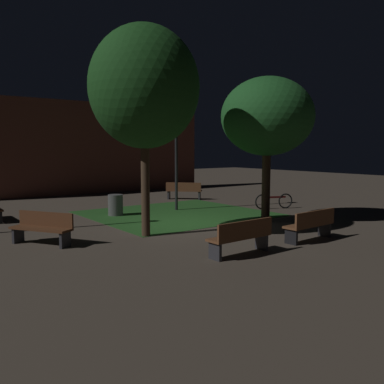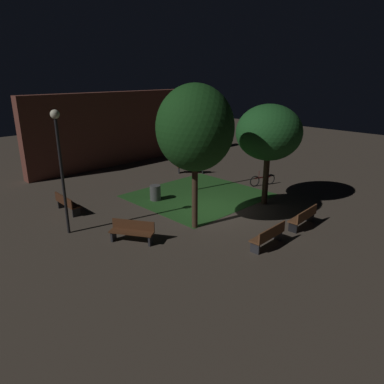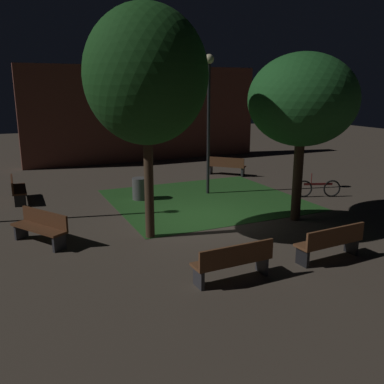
# 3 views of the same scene
# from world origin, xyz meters

# --- Properties ---
(ground_plane) EXTENTS (60.00, 60.00, 0.00)m
(ground_plane) POSITION_xyz_m (0.00, 0.00, 0.00)
(ground_plane) COLOR #473D33
(grass_lawn) EXTENTS (6.69, 6.15, 0.01)m
(grass_lawn) POSITION_xyz_m (1.07, 1.98, 0.01)
(grass_lawn) COLOR #23511E
(grass_lawn) RESTS_ON ground
(bench_by_lamp) EXTENTS (1.81, 0.53, 0.88)m
(bench_by_lamp) POSITION_xyz_m (-1.34, -4.30, 0.48)
(bench_by_lamp) COLOR brown
(bench_by_lamp) RESTS_ON ground
(bench_back_row) EXTENTS (1.82, 0.57, 0.88)m
(bench_back_row) POSITION_xyz_m (1.35, -4.30, 0.48)
(bench_back_row) COLOR brown
(bench_back_row) RESTS_ON ground
(bench_near_trees) EXTENTS (0.51, 1.81, 0.88)m
(bench_near_trees) POSITION_xyz_m (-5.31, 4.67, 0.48)
(bench_near_trees) COLOR #422314
(bench_near_trees) RESTS_ON ground
(bench_path_side) EXTENTS (1.36, 1.78, 0.88)m
(bench_path_side) POSITION_xyz_m (-4.90, -0.21, 0.48)
(bench_path_side) COLOR #512D19
(bench_path_side) RESTS_ON ground
(bench_front_left) EXTENTS (1.60, 1.62, 0.88)m
(bench_front_left) POSITION_xyz_m (3.96, 5.55, 0.48)
(bench_front_left) COLOR brown
(bench_front_left) RESTS_ON ground
(tree_back_right) EXTENTS (3.21, 3.21, 6.14)m
(tree_back_right) POSITION_xyz_m (-2.09, -0.95, 4.36)
(tree_back_right) COLOR #423021
(tree_back_right) RESTS_ON ground
(tree_tall_center) EXTENTS (3.25, 3.25, 5.10)m
(tree_tall_center) POSITION_xyz_m (2.62, -1.36, 3.70)
(tree_tall_center) COLOR #38281C
(tree_tall_center) RESTS_ON ground
(lamp_post_near_wall) EXTENTS (0.36, 0.36, 5.27)m
(lamp_post_near_wall) POSITION_xyz_m (1.60, 2.79, 3.51)
(lamp_post_near_wall) COLOR black
(lamp_post_near_wall) RESTS_ON ground
(lamp_post_plaza_west) EXTENTS (0.36, 0.36, 5.17)m
(lamp_post_plaza_west) POSITION_xyz_m (-6.36, 2.40, 3.45)
(lamp_post_plaza_west) COLOR black
(lamp_post_plaza_west) RESTS_ON ground
(trash_bin) EXTENTS (0.57, 0.57, 0.82)m
(trash_bin) POSITION_xyz_m (-1.12, 3.04, 0.41)
(trash_bin) COLOR #4C4C4C
(trash_bin) RESTS_ON ground
(bicycle) EXTENTS (1.65, 0.71, 0.93)m
(bicycle) POSITION_xyz_m (5.17, 0.55, 0.34)
(bicycle) COLOR black
(bicycle) RESTS_ON ground
(building_wall_backdrop) EXTENTS (13.49, 0.80, 5.24)m
(building_wall_backdrop) POSITION_xyz_m (1.90, 11.27, 2.62)
(building_wall_backdrop) COLOR brown
(building_wall_backdrop) RESTS_ON ground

